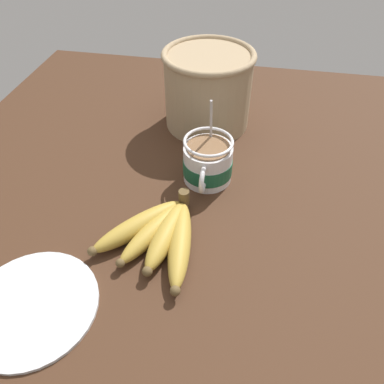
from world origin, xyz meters
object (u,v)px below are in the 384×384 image
(woven_basket, at_px, (208,88))
(small_plate, at_px, (32,306))
(coffee_mug, at_px, (208,163))
(banana_bunch, at_px, (159,234))

(woven_basket, height_order, small_plate, woven_basket)
(coffee_mug, height_order, woven_basket, woven_basket)
(banana_bunch, bearing_deg, woven_basket, 176.79)
(banana_bunch, relative_size, small_plate, 1.06)
(banana_bunch, distance_m, woven_basket, 0.39)
(banana_bunch, relative_size, woven_basket, 1.00)
(coffee_mug, relative_size, small_plate, 0.86)
(small_plate, bearing_deg, woven_basket, 161.91)
(banana_bunch, distance_m, small_plate, 0.22)
(coffee_mug, bearing_deg, small_plate, -32.08)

